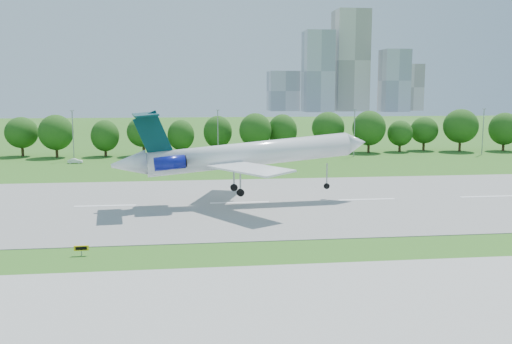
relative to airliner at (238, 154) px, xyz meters
name	(u,v)px	position (x,y,z in m)	size (l,w,h in m)	color
ground	(436,242)	(20.29, -24.75, -7.49)	(600.00, 600.00, 0.00)	#2E5D18
runway	(367,200)	(20.29, 0.25, -7.45)	(400.00, 45.00, 0.08)	gray
tree_line	(290,130)	(20.29, 67.25, -1.30)	(288.40, 8.40, 10.40)	#382314
light_poles	(287,133)	(17.79, 57.25, -1.15)	(175.90, 0.25, 12.19)	gray
skyline	(346,73)	(120.45, 365.86, 22.98)	(127.00, 52.00, 80.00)	#B2B2B7
airliner	(238,154)	(0.00, 0.00, 0.00)	(39.59, 28.54, 12.70)	white
taxi_sign_left	(81,248)	(-18.65, -25.39, -6.70)	(1.53, 0.24, 1.07)	gray
service_vehicle_a	(75,161)	(-33.52, 52.04, -6.94)	(1.17, 3.36, 1.11)	white
service_vehicle_b	(292,156)	(19.17, 56.97, -6.96)	(1.26, 3.13, 1.07)	white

